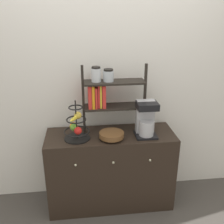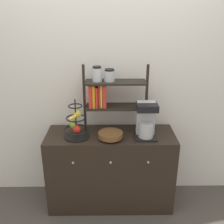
# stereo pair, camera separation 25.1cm
# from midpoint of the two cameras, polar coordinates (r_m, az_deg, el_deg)

# --- Properties ---
(ground_plane) EXTENTS (12.00, 12.00, 0.00)m
(ground_plane) POSITION_cam_midpoint_polar(r_m,az_deg,el_deg) (2.89, -2.42, -21.67)
(ground_plane) COLOR #47423D
(wall_back) EXTENTS (7.00, 0.05, 2.60)m
(wall_back) POSITION_cam_midpoint_polar(r_m,az_deg,el_deg) (2.69, -3.70, 6.97)
(wall_back) COLOR silver
(wall_back) RESTS_ON ground_plane
(sideboard) EXTENTS (1.28, 0.47, 0.82)m
(sideboard) POSITION_cam_midpoint_polar(r_m,az_deg,el_deg) (2.81, -2.93, -12.40)
(sideboard) COLOR black
(sideboard) RESTS_ON ground_plane
(coffee_maker) EXTENTS (0.21, 0.20, 0.35)m
(coffee_maker) POSITION_cam_midpoint_polar(r_m,az_deg,el_deg) (2.52, 4.58, -1.59)
(coffee_maker) COLOR black
(coffee_maker) RESTS_ON sideboard
(fruit_stand) EXTENTS (0.25, 0.25, 0.39)m
(fruit_stand) POSITION_cam_midpoint_polar(r_m,az_deg,el_deg) (2.50, -10.67, -3.15)
(fruit_stand) COLOR black
(fruit_stand) RESTS_ON sideboard
(wooden_bowl) EXTENTS (0.24, 0.24, 0.07)m
(wooden_bowl) POSITION_cam_midpoint_polar(r_m,az_deg,el_deg) (2.50, -2.89, -5.09)
(wooden_bowl) COLOR brown
(wooden_bowl) RESTS_ON sideboard
(shelf_hutch) EXTENTS (0.63, 0.20, 0.68)m
(shelf_hutch) POSITION_cam_midpoint_polar(r_m,az_deg,el_deg) (2.53, -4.38, 4.39)
(shelf_hutch) COLOR black
(shelf_hutch) RESTS_ON sideboard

